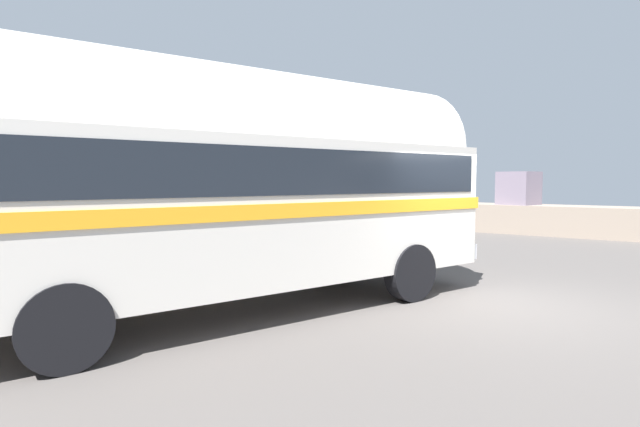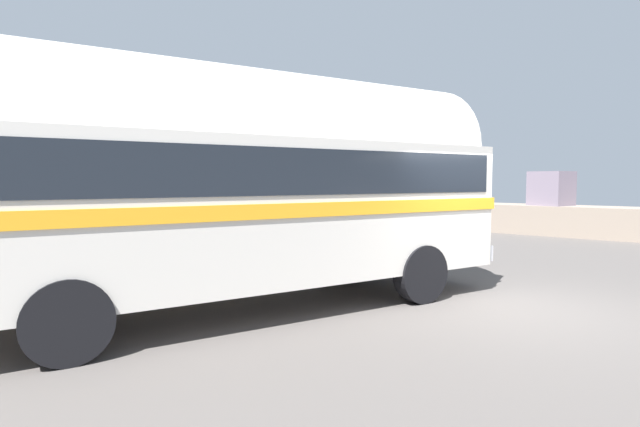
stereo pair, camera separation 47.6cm
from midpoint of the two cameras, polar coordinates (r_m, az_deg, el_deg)
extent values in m
cube|color=#524D4A|center=(8.68, 18.12, -9.86)|extent=(32.00, 26.00, 0.02)
cube|color=gray|center=(20.07, 28.35, -0.87)|extent=(31.36, 1.80, 1.10)
cube|color=gray|center=(25.28, -0.89, 2.54)|extent=(0.81, 0.79, 0.73)
cube|color=#91715E|center=(22.07, 9.26, 3.05)|extent=(1.56, 1.61, 1.30)
cube|color=gray|center=(20.45, 21.15, 2.72)|extent=(1.53, 1.50, 1.26)
cylinder|color=black|center=(10.11, -0.25, -4.91)|extent=(0.56, 1.00, 0.96)
cylinder|color=black|center=(8.45, 8.70, -6.68)|extent=(0.56, 1.00, 0.96)
cylinder|color=black|center=(8.23, -31.22, -7.48)|extent=(0.56, 1.00, 0.96)
cylinder|color=black|center=(6.09, -29.25, -11.28)|extent=(0.56, 1.00, 0.96)
cube|color=silver|center=(7.71, -11.07, 0.33)|extent=(4.87, 8.73, 2.10)
cylinder|color=silver|center=(7.72, -11.17, 8.13)|extent=(4.57, 8.35, 2.20)
cube|color=orange|center=(7.71, -11.07, 0.72)|extent=(4.94, 8.83, 0.20)
cube|color=black|center=(7.70, -11.12, 4.62)|extent=(4.80, 8.42, 0.64)
cube|color=silver|center=(10.37, 10.88, -3.62)|extent=(2.22, 0.85, 0.28)
cylinder|color=black|center=(13.23, -19.42, -3.05)|extent=(0.49, 1.00, 0.96)
cylinder|color=black|center=(11.23, -15.18, -4.16)|extent=(0.49, 1.00, 0.96)
cube|color=silver|center=(11.33, -29.70, 0.99)|extent=(4.23, 8.72, 2.10)
cylinder|color=silver|center=(11.34, -29.88, 6.30)|extent=(3.96, 8.35, 2.20)
cube|color=gold|center=(11.33, -29.71, 1.26)|extent=(4.29, 8.82, 0.20)
cube|color=black|center=(11.32, -29.80, 3.91)|extent=(4.19, 8.41, 0.64)
cube|color=silver|center=(12.95, -10.74, -2.13)|extent=(2.26, 0.67, 0.28)
camera|label=1|loc=(0.24, -92.19, -0.15)|focal=27.99mm
camera|label=2|loc=(0.24, 87.81, 0.15)|focal=27.99mm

